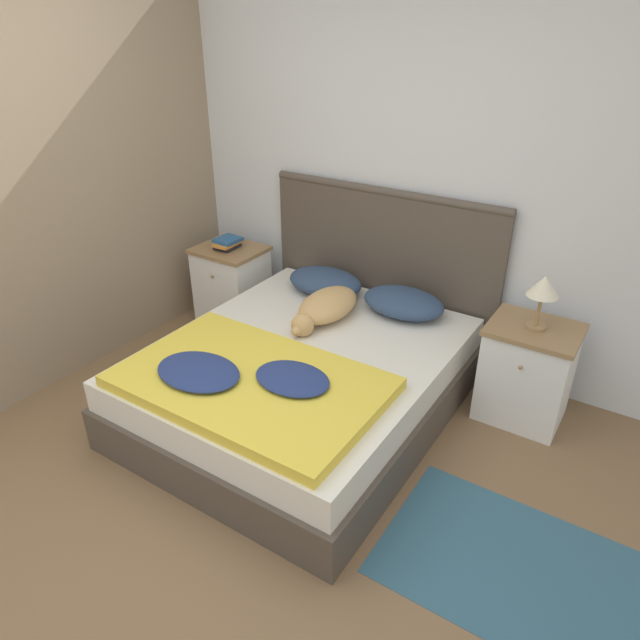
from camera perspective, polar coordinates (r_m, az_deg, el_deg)
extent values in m
plane|color=brown|center=(2.99, -13.98, -19.33)|extent=(16.00, 16.00, 0.00)
cube|color=silver|center=(3.86, 7.37, 14.73)|extent=(9.00, 0.06, 2.55)
cube|color=gray|center=(4.06, -21.51, 13.73)|extent=(0.06, 3.10, 2.55)
cube|color=#4C4238|center=(3.51, -1.71, -7.22)|extent=(1.61, 1.91, 0.26)
cube|color=silver|center=(3.38, -1.77, -4.15)|extent=(1.55, 1.85, 0.18)
cube|color=#4C4238|center=(4.03, 6.13, 4.78)|extent=(1.69, 0.04, 1.14)
cylinder|color=#4C4238|center=(3.84, 6.57, 12.61)|extent=(1.69, 0.06, 0.06)
cube|color=white|center=(4.50, -8.76, 3.34)|extent=(0.48, 0.40, 0.58)
cube|color=#937047|center=(4.39, -9.05, 6.95)|extent=(0.50, 0.43, 0.03)
sphere|color=#937047|center=(4.30, -10.72, 4.31)|extent=(0.02, 0.02, 0.02)
cube|color=white|center=(3.59, 19.90, -5.15)|extent=(0.48, 0.40, 0.58)
cube|color=#937047|center=(3.44, 20.72, -0.90)|extent=(0.50, 0.43, 0.03)
sphere|color=#937047|center=(3.33, 19.42, -4.51)|extent=(0.02, 0.02, 0.02)
ellipsoid|color=navy|center=(3.97, 0.51, 3.87)|extent=(0.54, 0.37, 0.16)
ellipsoid|color=navy|center=(3.72, 8.33, 1.74)|extent=(0.54, 0.37, 0.16)
cube|color=yellow|center=(3.00, -6.94, -6.19)|extent=(1.37, 0.87, 0.06)
ellipsoid|color=navy|center=(3.04, -12.06, -5.04)|extent=(0.48, 0.35, 0.06)
ellipsoid|color=navy|center=(2.92, -2.78, -5.84)|extent=(0.41, 0.30, 0.05)
ellipsoid|color=tan|center=(3.64, 0.81, 1.53)|extent=(0.30, 0.51, 0.16)
sphere|color=tan|center=(3.44, -1.74, -0.50)|extent=(0.14, 0.14, 0.14)
ellipsoid|color=tan|center=(3.40, -2.32, -1.07)|extent=(0.06, 0.08, 0.06)
cone|color=tan|center=(3.44, -2.19, 0.51)|extent=(0.05, 0.05, 0.05)
cone|color=tan|center=(3.40, -1.12, 0.18)|extent=(0.05, 0.05, 0.05)
ellipsoid|color=tan|center=(3.81, 3.12, 1.99)|extent=(0.16, 0.23, 0.06)
cube|color=#232328|center=(4.38, -9.23, 7.31)|extent=(0.15, 0.18, 0.03)
cube|color=orange|center=(4.36, -9.17, 7.60)|extent=(0.14, 0.22, 0.02)
cube|color=#285689|center=(4.36, -9.20, 7.92)|extent=(0.17, 0.19, 0.03)
cylinder|color=#9E7A4C|center=(3.42, 20.75, -0.61)|extent=(0.11, 0.11, 0.02)
cylinder|color=#9E7A4C|center=(3.37, 21.04, 0.90)|extent=(0.02, 0.02, 0.18)
cone|color=beige|center=(3.31, 21.48, 3.20)|extent=(0.17, 0.17, 0.12)
cube|color=#335B70|center=(2.89, 19.02, -22.41)|extent=(1.17, 0.79, 0.00)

